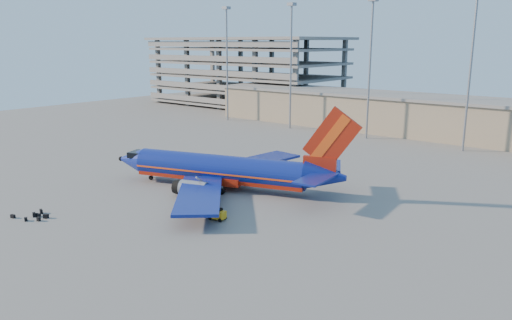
# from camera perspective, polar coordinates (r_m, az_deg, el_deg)

# --- Properties ---
(ground) EXTENTS (220.00, 220.00, 0.00)m
(ground) POSITION_cam_1_polar(r_m,az_deg,el_deg) (68.85, -1.40, -3.58)
(ground) COLOR slate
(ground) RESTS_ON ground
(terminal_building) EXTENTS (122.00, 16.00, 8.50)m
(terminal_building) POSITION_cam_1_polar(r_m,az_deg,el_deg) (113.94, 22.11, 4.44)
(terminal_building) COLOR gray
(terminal_building) RESTS_ON ground
(parking_garage) EXTENTS (62.00, 32.00, 21.40)m
(parking_garage) POSITION_cam_1_polar(r_m,az_deg,el_deg) (162.66, -1.02, 10.42)
(parking_garage) COLOR slate
(parking_garage) RESTS_ON ground
(light_mast_row) EXTENTS (101.60, 1.60, 28.65)m
(light_mast_row) POSITION_cam_1_polar(r_m,az_deg,el_deg) (103.20, 18.01, 11.33)
(light_mast_row) COLOR gray
(light_mast_row) RESTS_ON ground
(aircraft_main) EXTENTS (35.14, 33.25, 12.29)m
(aircraft_main) POSITION_cam_1_polar(r_m,az_deg,el_deg) (69.55, -3.52, -1.18)
(aircraft_main) COLOR navy
(aircraft_main) RESTS_ON ground
(baggage_tug) EXTENTS (2.01, 1.37, 1.35)m
(baggage_tug) POSITION_cam_1_polar(r_m,az_deg,el_deg) (57.99, -4.43, -6.17)
(baggage_tug) COLOR gold
(baggage_tug) RESTS_ON ground
(luggage_pile) EXTENTS (3.85, 3.34, 0.51)m
(luggage_pile) POSITION_cam_1_polar(r_m,az_deg,el_deg) (64.15, -23.96, -5.84)
(luggage_pile) COLOR black
(luggage_pile) RESTS_ON ground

